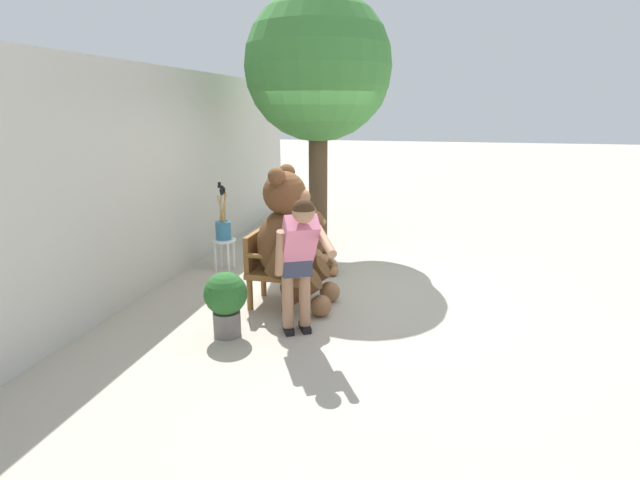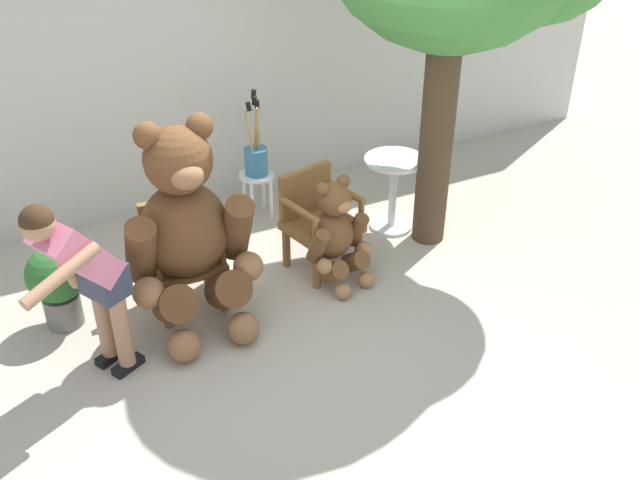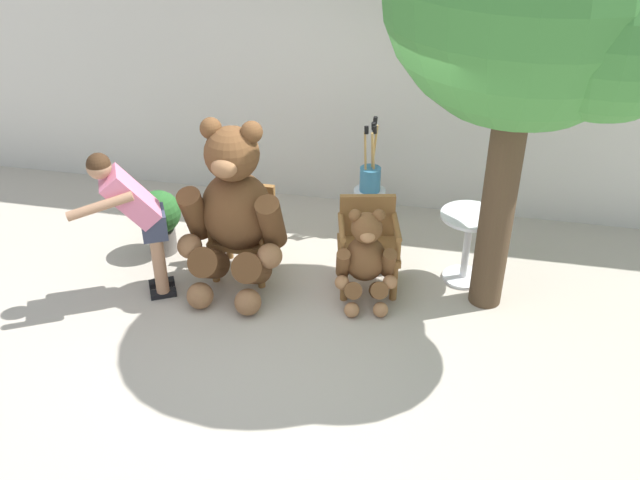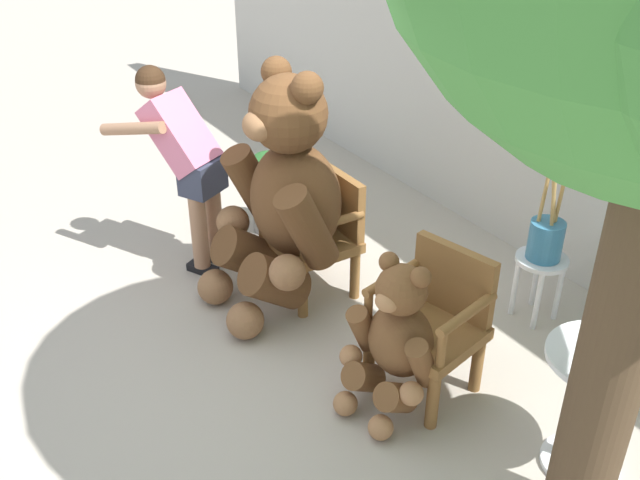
# 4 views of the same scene
# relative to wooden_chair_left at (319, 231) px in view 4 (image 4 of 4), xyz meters

# --- Properties ---
(ground_plane) EXTENTS (60.00, 60.00, 0.00)m
(ground_plane) POSITION_rel_wooden_chair_left_xyz_m (0.61, -0.72, -0.46)
(ground_plane) COLOR #B2A899
(back_wall) EXTENTS (10.00, 0.16, 2.80)m
(back_wall) POSITION_rel_wooden_chair_left_xyz_m (0.61, 1.68, 0.94)
(back_wall) COLOR beige
(back_wall) RESTS_ON ground
(wooden_chair_left) EXTENTS (0.57, 0.53, 0.86)m
(wooden_chair_left) POSITION_rel_wooden_chair_left_xyz_m (0.00, 0.00, 0.00)
(wooden_chair_left) COLOR brown
(wooden_chair_left) RESTS_ON ground
(wooden_chair_right) EXTENTS (0.66, 0.63, 0.86)m
(wooden_chair_right) POSITION_rel_wooden_chair_left_xyz_m (1.20, -0.00, 0.00)
(wooden_chair_right) COLOR brown
(wooden_chair_right) RESTS_ON ground
(teddy_bear_large) EXTENTS (0.99, 0.93, 1.66)m
(teddy_bear_large) POSITION_rel_wooden_chair_left_xyz_m (-0.00, -0.27, 0.35)
(teddy_bear_large) COLOR brown
(teddy_bear_large) RESTS_ON ground
(teddy_bear_small) EXTENTS (0.59, 0.59, 0.94)m
(teddy_bear_small) POSITION_rel_wooden_chair_left_xyz_m (1.22, -0.29, -0.00)
(teddy_bear_small) COLOR brown
(teddy_bear_small) RESTS_ON ground
(person_visitor) EXTENTS (0.72, 0.71, 1.48)m
(person_visitor) POSITION_rel_wooden_chair_left_xyz_m (-0.80, -0.61, 0.43)
(person_visitor) COLOR black
(person_visitor) RESTS_ON ground
(white_stool) EXTENTS (0.34, 0.34, 0.46)m
(white_stool) POSITION_rel_wooden_chair_left_xyz_m (1.06, 1.03, -0.11)
(white_stool) COLOR silver
(white_stool) RESTS_ON ground
(brush_bucket) EXTENTS (0.22, 0.22, 0.82)m
(brush_bucket) POSITION_rel_wooden_chair_left_xyz_m (1.06, 1.03, 0.18)
(brush_bucket) COLOR teal
(brush_bucket) RESTS_ON white_stool
(round_side_table) EXTENTS (0.56, 0.56, 0.72)m
(round_side_table) POSITION_rel_wooden_chair_left_xyz_m (2.11, 0.25, -0.01)
(round_side_table) COLOR silver
(round_side_table) RESTS_ON ground
(potted_plant) EXTENTS (0.44, 0.44, 0.68)m
(potted_plant) POSITION_rel_wooden_chair_left_xyz_m (-0.94, 0.13, -0.07)
(potted_plant) COLOR slate
(potted_plant) RESTS_ON ground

